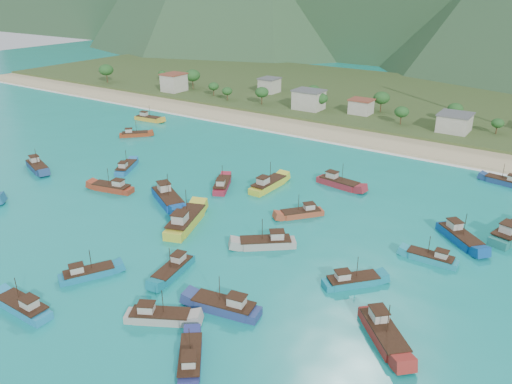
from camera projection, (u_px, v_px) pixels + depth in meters
The scene contains 30 objects.
ground at pixel (197, 233), 99.31m from camera, with size 600.00×600.00×0.00m, color #0C888A.
beach at pixel (356, 137), 159.74m from camera, with size 400.00×18.00×1.20m, color beige.
land at pixel (415, 102), 206.39m from camera, with size 400.00×110.00×2.40m, color #385123.
surf_line at pixel (344, 145), 152.47m from camera, with size 400.00×2.50×0.08m, color white.
village at pixel (443, 116), 166.06m from camera, with size 208.10×29.29×7.57m.
vegetation at pixel (355, 103), 181.71m from camera, with size 275.53×25.74×8.96m.
boat_0 at pixel (383, 334), 69.69m from camera, with size 10.19×10.41×6.65m.
boat_1 at pixel (185, 222), 101.51m from camera, with size 8.36×14.26×8.09m.
boat_3 at pixel (168, 199), 112.37m from camera, with size 13.34×9.86×7.76m.
boat_4 at pixel (512, 233), 97.09m from camera, with size 6.95×13.34×7.56m.
boat_5 at pixel (135, 135), 160.60m from camera, with size 8.38×8.42×5.42m.
boat_6 at pixel (352, 282), 82.07m from camera, with size 8.49×8.93×5.62m.
boat_7 at pixel (24, 307), 75.44m from camera, with size 10.27×3.04×6.07m.
boat_8 at pixel (267, 243), 93.81m from camera, with size 10.27×9.13×6.30m.
boat_9 at pixel (148, 119), 178.46m from camera, with size 10.59×4.06×6.11m.
boat_10 at pixel (112, 188), 118.86m from camera, with size 10.72×5.20×6.09m.
boat_11 at pixel (37, 167), 132.10m from camera, with size 11.44×6.71×6.49m.
boat_12 at pixel (159, 317), 73.41m from camera, with size 9.86×7.18×5.72m.
boat_14 at pixel (268, 185), 120.31m from camera, with size 3.83×11.80×6.91m.
boat_15 at pixel (431, 258), 89.04m from camera, with size 8.94×2.73×5.27m.
boat_16 at pixel (225, 307), 75.48m from camera, with size 11.21×5.16×6.38m.
boat_17 at pixel (88, 274), 84.28m from camera, with size 6.90×9.35×5.44m.
boat_19 at pixel (339, 183), 121.48m from camera, with size 11.34×4.70×6.50m.
boat_20 at pixel (222, 185), 120.44m from camera, with size 7.39×10.37×6.00m.
boat_21 at pixel (301, 214), 106.11m from camera, with size 8.04×8.89×5.48m.
boat_25 at pixel (173, 270), 85.33m from camera, with size 4.46×10.09×5.76m.
boat_27 at pixel (190, 360), 65.18m from camera, with size 7.84×9.06×5.50m.
boat_29 at pixel (504, 182), 122.67m from camera, with size 9.86×4.42×5.62m.
boat_30 at pixel (126, 168), 131.79m from camera, with size 6.98×10.00×5.76m.
boat_31 at pixel (460, 237), 95.89m from camera, with size 10.50×10.02×6.62m.
Camera 1 is at (58.94, -66.72, 46.30)m, focal length 35.00 mm.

